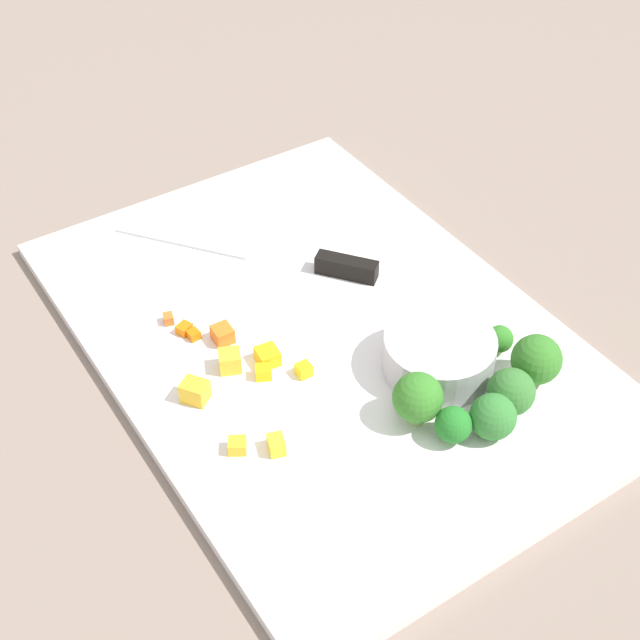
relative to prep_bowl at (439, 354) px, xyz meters
The scene contains 21 objects.
ground_plane 0.12m from the prep_bowl, 149.97° to the right, with size 4.00×4.00×0.00m, color gray.
cutting_board 0.12m from the prep_bowl, 149.97° to the right, with size 0.54×0.38×0.01m, color white.
prep_bowl is the anchor object (origin of this frame).
chef_knife 0.19m from the prep_bowl, behind, with size 0.23×0.18×0.02m.
carrot_dice_0 0.19m from the prep_bowl, 133.80° to the right, with size 0.02×0.02×0.01m, color orange.
carrot_dice_1 0.22m from the prep_bowl, 133.34° to the right, with size 0.01×0.01×0.01m, color orange.
carrot_dice_2 0.25m from the prep_bowl, 136.98° to the right, with size 0.01×0.01×0.01m, color orange.
carrot_dice_3 0.23m from the prep_bowl, 134.75° to the right, with size 0.01×0.01×0.01m, color orange.
pepper_dice_0 0.12m from the prep_bowl, 119.65° to the right, with size 0.01×0.01×0.01m, color yellow.
pepper_dice_1 0.18m from the prep_bowl, 123.23° to the right, with size 0.02×0.02×0.02m, color yellow.
pepper_dice_2 0.15m from the prep_bowl, 126.39° to the right, with size 0.02×0.02×0.01m, color yellow.
pepper_dice_3 0.15m from the prep_bowl, 119.28° to the right, with size 0.01×0.01×0.01m, color yellow.
pepper_dice_4 0.19m from the prep_bowl, 94.85° to the right, with size 0.01×0.01×0.01m, color yellow.
pepper_dice_5 0.21m from the prep_bowl, 113.45° to the right, with size 0.02×0.02×0.02m, color yellow.
pepper_dice_6 0.16m from the prep_bowl, 89.69° to the right, with size 0.02×0.01×0.01m, color yellow.
broccoli_floret_0 0.08m from the prep_bowl, ahead, with size 0.04×0.04×0.04m.
broccoli_floret_1 0.07m from the prep_bowl, 16.43° to the left, with size 0.04×0.04×0.04m.
broccoli_floret_2 0.08m from the prep_bowl, 46.67° to the left, with size 0.04×0.04×0.05m.
broccoli_floret_3 0.06m from the prep_bowl, 77.71° to the left, with size 0.02×0.02×0.03m.
broccoli_floret_4 0.06m from the prep_bowl, 54.94° to the right, with size 0.04×0.04×0.05m.
broccoli_floret_5 0.08m from the prep_bowl, 30.58° to the right, with size 0.03×0.03×0.03m.
Camera 1 is at (0.49, -0.32, 0.56)m, focal length 49.69 mm.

